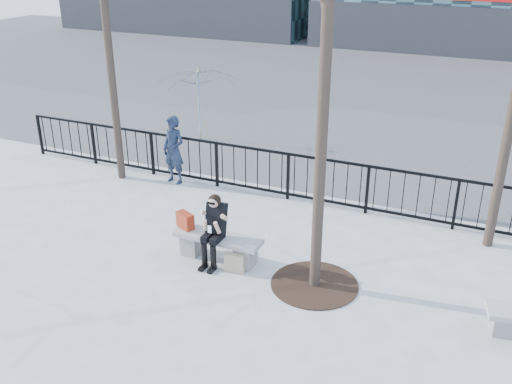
% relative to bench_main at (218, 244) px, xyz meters
% --- Properties ---
extents(ground, '(120.00, 120.00, 0.00)m').
position_rel_bench_main_xyz_m(ground, '(0.00, 0.00, -0.30)').
color(ground, '#9E9E99').
rests_on(ground, ground).
extents(street_surface, '(60.00, 23.00, 0.01)m').
position_rel_bench_main_xyz_m(street_surface, '(0.00, 15.00, -0.30)').
color(street_surface, '#474747').
rests_on(street_surface, ground).
extents(railing, '(14.00, 0.06, 1.10)m').
position_rel_bench_main_xyz_m(railing, '(0.00, 3.00, 0.25)').
color(railing, black).
rests_on(railing, ground).
extents(tree_grate, '(1.50, 1.50, 0.02)m').
position_rel_bench_main_xyz_m(tree_grate, '(1.90, -0.10, -0.29)').
color(tree_grate, black).
rests_on(tree_grate, ground).
extents(bench_main, '(1.65, 0.46, 0.49)m').
position_rel_bench_main_xyz_m(bench_main, '(0.00, 0.00, 0.00)').
color(bench_main, slate).
rests_on(bench_main, ground).
extents(seated_woman, '(0.50, 0.64, 1.34)m').
position_rel_bench_main_xyz_m(seated_woman, '(0.00, -0.16, 0.37)').
color(seated_woman, black).
rests_on(seated_woman, ground).
extents(handbag, '(0.40, 0.31, 0.30)m').
position_rel_bench_main_xyz_m(handbag, '(-0.69, 0.02, 0.34)').
color(handbag, maroon).
rests_on(handbag, bench_main).
extents(shopping_bag, '(0.37, 0.17, 0.34)m').
position_rel_bench_main_xyz_m(shopping_bag, '(0.46, -0.27, -0.13)').
color(shopping_bag, '#CCB790').
rests_on(shopping_bag, ground).
extents(standing_man, '(0.66, 0.49, 1.64)m').
position_rel_bench_main_xyz_m(standing_man, '(-2.64, 2.80, 0.52)').
color(standing_man, black).
rests_on(standing_man, ground).
extents(vendor_umbrella, '(2.53, 2.58, 2.11)m').
position_rel_bench_main_xyz_m(vendor_umbrella, '(-3.69, 5.83, 0.76)').
color(vendor_umbrella, yellow).
rests_on(vendor_umbrella, ground).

